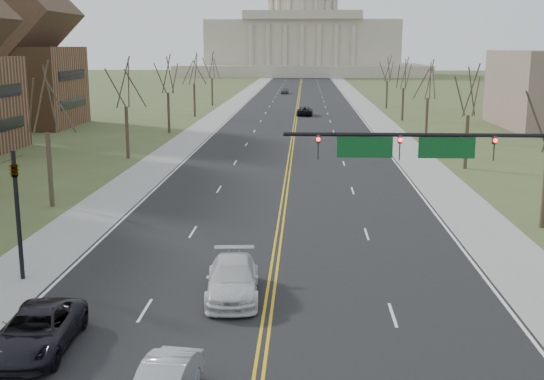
# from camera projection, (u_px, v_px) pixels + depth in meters

# --- Properties ---
(road) EXTENTS (20.00, 380.00, 0.01)m
(road) POSITION_uv_depth(u_px,v_px,m) (298.00, 105.00, 125.13)
(road) COLOR black
(road) RESTS_ON ground
(cross_road) EXTENTS (120.00, 14.00, 0.01)m
(cross_road) POSITION_uv_depth(u_px,v_px,m) (261.00, 357.00, 23.49)
(cross_road) COLOR black
(cross_road) RESTS_ON ground
(sidewalk_left) EXTENTS (4.00, 380.00, 0.03)m
(sidewalk_left) POSITION_uv_depth(u_px,v_px,m) (233.00, 105.00, 125.70)
(sidewalk_left) COLOR gray
(sidewalk_left) RESTS_ON ground
(sidewalk_right) EXTENTS (4.00, 380.00, 0.03)m
(sidewalk_right) POSITION_uv_depth(u_px,v_px,m) (363.00, 105.00, 124.55)
(sidewalk_right) COLOR gray
(sidewalk_right) RESTS_ON ground
(center_line) EXTENTS (0.42, 380.00, 0.01)m
(center_line) POSITION_uv_depth(u_px,v_px,m) (298.00, 105.00, 125.13)
(center_line) COLOR gold
(center_line) RESTS_ON road
(edge_line_left) EXTENTS (0.15, 380.00, 0.01)m
(edge_line_left) POSITION_uv_depth(u_px,v_px,m) (245.00, 105.00, 125.60)
(edge_line_left) COLOR silver
(edge_line_left) RESTS_ON road
(edge_line_right) EXTENTS (0.15, 380.00, 0.01)m
(edge_line_right) POSITION_uv_depth(u_px,v_px,m) (351.00, 105.00, 124.66)
(edge_line_right) COLOR silver
(edge_line_right) RESTS_ON road
(capitol) EXTENTS (90.00, 60.00, 50.00)m
(capitol) POSITION_uv_depth(u_px,v_px,m) (302.00, 37.00, 258.94)
(capitol) COLOR #B5AA97
(capitol) RESTS_ON ground
(signal_mast) EXTENTS (12.12, 0.44, 7.20)m
(signal_mast) POSITION_uv_depth(u_px,v_px,m) (445.00, 159.00, 29.27)
(signal_mast) COLOR black
(signal_mast) RESTS_ON ground
(signal_left) EXTENTS (0.32, 0.36, 6.00)m
(signal_left) POSITION_uv_depth(u_px,v_px,m) (17.00, 201.00, 30.60)
(signal_left) COLOR black
(signal_left) RESTS_ON ground
(tree_l_0) EXTENTS (3.96, 3.96, 9.00)m
(tree_l_0) POSITION_uv_depth(u_px,v_px,m) (45.00, 102.00, 44.30)
(tree_l_0) COLOR #3B2F23
(tree_l_0) RESTS_ON ground
(tree_r_1) EXTENTS (3.74, 3.74, 8.50)m
(tree_r_1) POSITION_uv_depth(u_px,v_px,m) (469.00, 94.00, 58.53)
(tree_r_1) COLOR #3B2F23
(tree_r_1) RESTS_ON ground
(tree_l_1) EXTENTS (3.96, 3.96, 9.00)m
(tree_l_1) POSITION_uv_depth(u_px,v_px,m) (125.00, 85.00, 63.85)
(tree_l_1) COLOR #3B2F23
(tree_l_1) RESTS_ON ground
(tree_r_2) EXTENTS (3.74, 3.74, 8.50)m
(tree_r_2) POSITION_uv_depth(u_px,v_px,m) (428.00, 82.00, 78.08)
(tree_r_2) COLOR #3B2F23
(tree_r_2) RESTS_ON ground
(tree_l_2) EXTENTS (3.96, 3.96, 9.00)m
(tree_l_2) POSITION_uv_depth(u_px,v_px,m) (168.00, 76.00, 83.39)
(tree_l_2) COLOR #3B2F23
(tree_l_2) RESTS_ON ground
(tree_r_3) EXTENTS (3.74, 3.74, 8.50)m
(tree_r_3) POSITION_uv_depth(u_px,v_px,m) (404.00, 75.00, 97.63)
(tree_r_3) COLOR #3B2F23
(tree_r_3) RESTS_ON ground
(tree_l_3) EXTENTS (3.96, 3.96, 9.00)m
(tree_l_3) POSITION_uv_depth(u_px,v_px,m) (194.00, 71.00, 102.94)
(tree_l_3) COLOR #3B2F23
(tree_l_3) RESTS_ON ground
(tree_r_4) EXTENTS (3.74, 3.74, 8.50)m
(tree_r_4) POSITION_uv_depth(u_px,v_px,m) (388.00, 70.00, 117.17)
(tree_r_4) COLOR #3B2F23
(tree_r_4) RESTS_ON ground
(tree_l_4) EXTENTS (3.96, 3.96, 9.00)m
(tree_l_4) POSITION_uv_depth(u_px,v_px,m) (212.00, 67.00, 122.49)
(tree_l_4) COLOR #3B2F23
(tree_l_4) RESTS_ON ground
(bldg_left_far) EXTENTS (17.10, 14.28, 23.25)m
(bldg_left_far) POSITION_uv_depth(u_px,v_px,m) (7.00, 54.00, 89.80)
(bldg_left_far) COLOR brown
(bldg_left_far) RESTS_ON ground
(car_sb_outer_lead) EXTENTS (2.65, 5.38, 1.47)m
(car_sb_outer_lead) POSITION_uv_depth(u_px,v_px,m) (36.00, 331.00, 23.85)
(car_sb_outer_lead) COLOR black
(car_sb_outer_lead) RESTS_ON road
(car_sb_inner_second) EXTENTS (2.58, 5.53, 1.56)m
(car_sb_inner_second) POSITION_uv_depth(u_px,v_px,m) (233.00, 279.00, 28.99)
(car_sb_inner_second) COLOR silver
(car_sb_inner_second) RESTS_ON road
(car_far_nb) EXTENTS (2.50, 5.10, 1.39)m
(car_far_nb) POSITION_uv_depth(u_px,v_px,m) (305.00, 111.00, 105.96)
(car_far_nb) COLOR black
(car_far_nb) RESTS_ON road
(car_far_sb) EXTENTS (1.75, 3.97, 1.33)m
(car_far_sb) POSITION_uv_depth(u_px,v_px,m) (285.00, 91.00, 154.66)
(car_far_sb) COLOR #4F5257
(car_far_sb) RESTS_ON road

